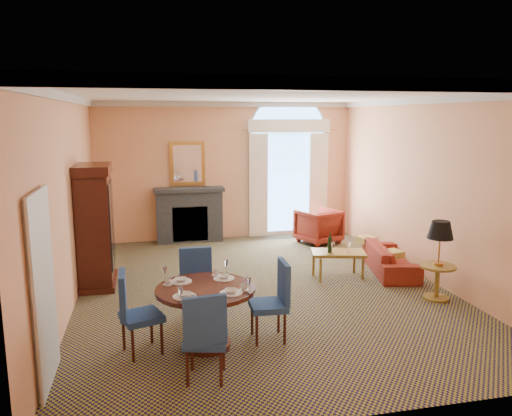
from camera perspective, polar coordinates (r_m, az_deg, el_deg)
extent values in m
plane|color=#16133C|center=(8.52, 0.74, -9.23)|extent=(7.50, 7.50, 0.00)
cube|color=#F9AB76|center=(11.77, -3.45, 4.23)|extent=(6.00, 0.04, 3.20)
cube|color=#F9AB76|center=(7.99, -20.65, 0.63)|extent=(0.04, 7.50, 3.20)
cube|color=#F9AB76|center=(9.28, 19.11, 2.01)|extent=(0.04, 7.50, 3.20)
cube|color=white|center=(8.03, 0.80, 12.81)|extent=(6.00, 7.50, 0.04)
cube|color=silver|center=(8.03, 0.79, 12.38)|extent=(6.00, 7.50, 0.12)
cube|color=silver|center=(5.82, -23.13, -8.84)|extent=(0.08, 0.90, 2.06)
cube|color=#363B40|center=(11.62, -7.63, -0.91)|extent=(1.50, 0.40, 1.20)
cube|color=#363B40|center=(11.48, -7.69, 2.19)|extent=(1.60, 0.46, 0.08)
cube|color=gold|center=(11.62, -7.84, 5.06)|extent=(0.80, 0.04, 1.00)
cube|color=white|center=(11.60, -7.83, 5.05)|extent=(0.64, 0.02, 0.84)
cube|color=silver|center=(12.12, 3.60, 2.74)|extent=(1.90, 0.04, 2.50)
cube|color=#92C1F5|center=(12.11, 3.62, 2.74)|extent=(1.70, 0.02, 2.30)
cylinder|color=silver|center=(12.02, 3.67, 8.66)|extent=(1.90, 0.04, 1.90)
cube|color=#F3EACE|center=(11.82, 0.27, 2.57)|extent=(0.45, 0.06, 2.45)
cube|color=#F3EACE|center=(12.24, 7.14, 2.76)|extent=(0.45, 0.06, 2.45)
cube|color=#F3EACE|center=(11.90, 3.84, 9.36)|extent=(2.00, 0.08, 0.30)
cube|color=black|center=(8.89, -17.88, -2.44)|extent=(0.53, 0.96, 1.93)
cube|color=black|center=(8.72, -18.26, 4.24)|extent=(0.60, 1.06, 0.15)
cube|color=black|center=(9.13, -17.56, -8.06)|extent=(0.60, 1.06, 0.10)
cylinder|color=black|center=(6.29, -5.81, -9.24)|extent=(1.24, 1.24, 0.05)
cylinder|color=black|center=(6.43, -5.74, -12.51)|extent=(0.17, 0.17, 0.73)
cylinder|color=black|center=(6.57, -5.69, -15.19)|extent=(0.62, 0.62, 0.06)
cylinder|color=white|center=(6.58, -3.68, -8.03)|extent=(0.28, 0.28, 0.01)
imported|color=white|center=(6.57, -3.68, -7.82)|extent=(0.15, 0.15, 0.04)
imported|color=white|center=(6.72, -4.55, -7.32)|extent=(0.09, 0.09, 0.07)
cylinder|color=white|center=(6.52, -8.56, -8.29)|extent=(0.28, 0.28, 0.01)
imported|color=white|center=(6.51, -8.57, -8.09)|extent=(0.15, 0.15, 0.04)
imported|color=white|center=(6.43, -10.05, -8.27)|extent=(0.09, 0.09, 0.07)
cylinder|color=white|center=(6.00, -8.17, -9.97)|extent=(0.28, 0.28, 0.01)
imported|color=white|center=(5.99, -8.18, -9.75)|extent=(0.15, 0.15, 0.04)
imported|color=white|center=(5.83, -7.30, -10.18)|extent=(0.09, 0.09, 0.07)
cylinder|color=white|center=(6.06, -2.85, -9.66)|extent=(0.28, 0.28, 0.01)
imported|color=white|center=(6.05, -2.85, -9.44)|extent=(0.15, 0.15, 0.04)
imported|color=white|center=(6.15, -1.39, -9.00)|extent=(0.09, 0.09, 0.07)
cube|color=navy|center=(7.12, -6.66, -9.40)|extent=(0.52, 0.52, 0.08)
cube|color=navy|center=(7.22, -6.92, -6.61)|extent=(0.46, 0.08, 0.55)
cylinder|color=black|center=(7.37, -5.14, -10.74)|extent=(0.04, 0.04, 0.42)
cylinder|color=black|center=(7.39, -7.98, -10.76)|extent=(0.04, 0.04, 0.42)
cylinder|color=black|center=(7.04, -5.18, -11.80)|extent=(0.04, 0.04, 0.42)
cylinder|color=black|center=(7.05, -8.17, -11.81)|extent=(0.04, 0.04, 0.42)
cube|color=navy|center=(5.68, -5.78, -14.71)|extent=(0.55, 0.55, 0.08)
cube|color=navy|center=(5.36, -5.84, -12.76)|extent=(0.47, 0.13, 0.55)
cylinder|color=black|center=(5.65, -7.84, -17.72)|extent=(0.04, 0.04, 0.42)
cylinder|color=black|center=(5.61, -4.01, -17.85)|extent=(0.04, 0.04, 0.42)
cylinder|color=black|center=(5.97, -7.33, -16.10)|extent=(0.04, 0.04, 0.42)
cylinder|color=black|center=(5.93, -3.74, -16.20)|extent=(0.04, 0.04, 0.42)
cube|color=navy|center=(6.56, 1.40, -11.10)|extent=(0.48, 0.48, 0.08)
cube|color=navy|center=(6.52, 3.20, -8.45)|extent=(0.09, 0.46, 0.55)
cylinder|color=black|center=(6.53, 3.30, -13.59)|extent=(0.04, 0.04, 0.42)
cylinder|color=black|center=(6.85, 2.60, -12.39)|extent=(0.04, 0.04, 0.42)
cylinder|color=black|center=(6.46, 0.10, -13.84)|extent=(0.04, 0.04, 0.42)
cylinder|color=black|center=(6.79, -0.44, -12.61)|extent=(0.04, 0.04, 0.42)
cube|color=navy|center=(6.37, -12.93, -12.04)|extent=(0.58, 0.58, 0.08)
cube|color=navy|center=(6.28, -14.98, -9.55)|extent=(0.08, 0.46, 0.55)
cylinder|color=black|center=(6.58, -14.88, -13.75)|extent=(0.04, 0.04, 0.42)
cylinder|color=black|center=(6.27, -13.90, -14.98)|extent=(0.04, 0.04, 0.42)
cylinder|color=black|center=(6.68, -11.85, -13.24)|extent=(0.04, 0.04, 0.42)
cylinder|color=black|center=(6.37, -10.72, -14.41)|extent=(0.04, 0.04, 0.42)
imported|color=maroon|center=(9.68, 15.10, -5.60)|extent=(1.05, 1.86, 0.51)
imported|color=maroon|center=(11.51, 7.14, -2.07)|extent=(1.10, 1.11, 0.78)
cube|color=olive|center=(9.11, 9.38, -5.09)|extent=(1.05, 0.74, 0.05)
cylinder|color=olive|center=(8.87, 7.38, -7.09)|extent=(0.05, 0.05, 0.42)
cylinder|color=olive|center=(9.16, 12.11, -6.67)|extent=(0.05, 0.05, 0.42)
cylinder|color=olive|center=(9.21, 6.58, -6.41)|extent=(0.05, 0.05, 0.42)
cylinder|color=olive|center=(9.49, 11.16, -6.03)|extent=(0.05, 0.05, 0.42)
cylinder|color=olive|center=(8.42, 20.09, -6.29)|extent=(0.56, 0.56, 0.04)
cylinder|color=olive|center=(8.50, 19.97, -8.08)|extent=(0.07, 0.07, 0.52)
cylinder|color=olive|center=(8.58, 19.87, -9.61)|extent=(0.41, 0.41, 0.04)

